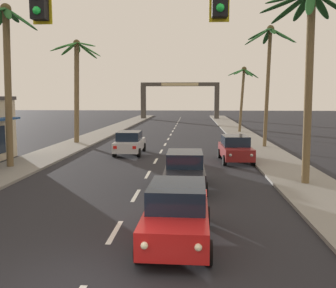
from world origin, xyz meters
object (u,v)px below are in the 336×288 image
object	(u,v)px
traffic_signal_mast	(231,34)
palm_right_second	(310,41)
palm_left_third	(77,73)
sedan_parked_nearest_kerb	(235,148)
palm_right_third	(269,55)
sedan_oncoming_far	(130,143)
palm_left_second	(7,56)
sedan_lead_at_stop_bar	(177,213)
sedan_third_in_queue	(185,170)
palm_right_farthest	(243,84)
town_gateway_arch	(180,95)

from	to	relation	value
traffic_signal_mast	palm_right_second	size ratio (longest dim) A/B	1.27
palm_left_third	sedan_parked_nearest_kerb	bearing A→B (deg)	-32.74
sedan_parked_nearest_kerb	palm_right_third	world-z (taller)	palm_right_third
sedan_oncoming_far	palm_left_second	size ratio (longest dim) A/B	0.48
sedan_parked_nearest_kerb	palm_right_second	xyz separation A→B (m)	(2.45, -6.48, 5.81)
palm_left_third	palm_right_third	xyz separation A→B (m)	(16.21, -1.68, 1.28)
palm_left_third	palm_right_second	size ratio (longest dim) A/B	1.01
traffic_signal_mast	palm_left_third	xyz separation A→B (m)	(-10.91, 24.36, 0.77)
sedan_lead_at_stop_bar	sedan_third_in_queue	distance (m)	6.38
palm_left_third	palm_right_farthest	xyz separation A→B (m)	(15.95, 11.54, -0.61)
sedan_parked_nearest_kerb	palm_right_farthest	xyz separation A→B (m)	(3.01, 19.86, 4.77)
palm_left_second	palm_right_farthest	world-z (taller)	palm_left_second
sedan_third_in_queue	town_gateway_arch	bearing A→B (deg)	92.16
sedan_lead_at_stop_bar	palm_left_third	distance (m)	24.67
sedan_parked_nearest_kerb	palm_left_second	size ratio (longest dim) A/B	0.48
palm_left_second	palm_left_third	size ratio (longest dim) A/B	1.02
sedan_lead_at_stop_bar	palm_right_second	world-z (taller)	palm_right_second
palm_left_second	palm_right_third	xyz separation A→B (m)	(16.54, 9.95, 1.07)
traffic_signal_mast	sedan_third_in_queue	world-z (taller)	traffic_signal_mast
palm_right_second	palm_left_second	bearing A→B (deg)	168.60
palm_left_second	palm_right_second	xyz separation A→B (m)	(15.73, -3.17, 0.23)
palm_right_third	palm_right_farthest	bearing A→B (deg)	91.13
traffic_signal_mast	sedan_oncoming_far	xyz separation A→B (m)	(-5.32, 18.71, -4.61)
palm_right_second	palm_right_farthest	distance (m)	26.37
palm_left_third	palm_right_third	world-z (taller)	palm_right_third
sedan_lead_at_stop_bar	palm_right_farthest	size ratio (longest dim) A/B	0.58
sedan_parked_nearest_kerb	palm_left_second	bearing A→B (deg)	-166.01
palm_right_farthest	traffic_signal_mast	bearing A→B (deg)	-98.00
traffic_signal_mast	palm_left_third	size ratio (longest dim) A/B	1.26
town_gateway_arch	sedan_lead_at_stop_bar	bearing A→B (deg)	-88.16
traffic_signal_mast	palm_left_second	bearing A→B (deg)	131.44
palm_left_third	palm_right_farthest	bearing A→B (deg)	35.87
traffic_signal_mast	palm_left_third	bearing A→B (deg)	114.12
sedan_third_in_queue	sedan_parked_nearest_kerb	world-z (taller)	same
palm_right_third	town_gateway_arch	bearing A→B (deg)	101.81
traffic_signal_mast	town_gateway_arch	world-z (taller)	traffic_signal_mast
palm_right_second	town_gateway_arch	size ratio (longest dim) A/B	0.61
palm_right_third	palm_right_second	bearing A→B (deg)	-93.56
palm_left_third	palm_right_second	bearing A→B (deg)	-43.87
sedan_oncoming_far	sedan_lead_at_stop_bar	bearing A→B (deg)	-75.83
sedan_third_in_queue	palm_right_third	bearing A→B (deg)	65.40
sedan_third_in_queue	sedan_lead_at_stop_bar	bearing A→B (deg)	-90.85
sedan_third_in_queue	palm_right_third	world-z (taller)	palm_right_third
palm_left_third	palm_right_third	size ratio (longest dim) A/B	0.93
palm_right_third	town_gateway_arch	world-z (taller)	palm_right_third
sedan_lead_at_stop_bar	sedan_parked_nearest_kerb	size ratio (longest dim) A/B	1.00
traffic_signal_mast	palm_left_second	size ratio (longest dim) A/B	1.23
traffic_signal_mast	town_gateway_arch	distance (m)	63.17
palm_left_third	town_gateway_arch	xyz separation A→B (m)	(7.77, 38.72, -1.75)
sedan_parked_nearest_kerb	palm_left_third	distance (m)	16.30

